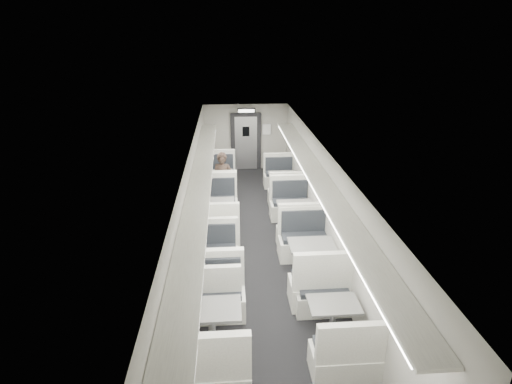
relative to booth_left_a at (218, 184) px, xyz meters
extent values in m
cube|color=black|center=(1.00, -3.37, -0.47)|extent=(3.00, 12.00, 0.12)
cube|color=silver|center=(1.00, -3.37, 2.05)|extent=(3.00, 12.00, 0.12)
cube|color=#BBB9AF|center=(1.00, 2.69, 0.79)|extent=(3.00, 0.12, 2.40)
cube|color=#BBB9AF|center=(-0.56, -3.37, 0.79)|extent=(0.12, 12.00, 2.40)
cube|color=#BBB9AF|center=(2.56, -3.37, 0.79)|extent=(0.12, 12.00, 2.40)
cube|color=white|center=(0.00, -0.83, -0.17)|extent=(1.12, 0.62, 0.48)
cube|color=#21252D|center=(0.00, -0.79, 0.12)|extent=(1.00, 0.50, 0.11)
cube|color=white|center=(0.00, -1.05, 0.44)|extent=(1.12, 0.13, 0.74)
cube|color=white|center=(0.00, 0.83, -0.17)|extent=(1.12, 0.62, 0.48)
cube|color=#21252D|center=(0.00, 0.79, 0.12)|extent=(1.00, 0.50, 0.11)
cube|color=white|center=(0.00, 1.05, 0.44)|extent=(1.12, 0.13, 0.74)
cylinder|color=silver|center=(0.00, 0.00, -0.04)|extent=(0.11, 0.11, 0.73)
cylinder|color=silver|center=(0.00, 0.00, -0.39)|extent=(0.38, 0.38, 0.03)
cube|color=gray|center=(0.00, 0.00, 0.37)|extent=(0.93, 0.64, 0.04)
cube|color=white|center=(0.00, -3.03, -0.17)|extent=(1.12, 0.62, 0.47)
cube|color=#21252D|center=(0.00, -2.99, 0.12)|extent=(0.99, 0.50, 0.11)
cube|color=white|center=(0.00, -3.25, 0.44)|extent=(1.12, 0.13, 0.74)
cube|color=white|center=(0.00, -1.38, -0.17)|extent=(1.12, 0.62, 0.47)
cube|color=#21252D|center=(0.00, -1.41, 0.12)|extent=(0.99, 0.50, 0.11)
cube|color=white|center=(0.00, -1.15, 0.44)|extent=(1.12, 0.13, 0.74)
cylinder|color=silver|center=(0.00, -2.20, -0.04)|extent=(0.11, 0.11, 0.73)
cylinder|color=silver|center=(0.00, -2.20, -0.39)|extent=(0.38, 0.38, 0.03)
cube|color=gray|center=(0.00, -2.20, 0.36)|extent=(0.93, 0.63, 0.04)
cube|color=white|center=(0.00, -5.46, -0.19)|extent=(1.01, 0.56, 0.43)
cube|color=#21252D|center=(0.00, -5.43, 0.07)|extent=(0.90, 0.45, 0.10)
cube|color=white|center=(0.00, -5.66, 0.36)|extent=(1.01, 0.11, 0.67)
cube|color=white|center=(0.00, -3.97, -0.19)|extent=(1.01, 0.56, 0.43)
cube|color=#21252D|center=(0.00, -4.00, 0.07)|extent=(0.90, 0.45, 0.10)
cube|color=white|center=(0.00, -3.76, 0.36)|extent=(1.01, 0.11, 0.67)
cylinder|color=silver|center=(0.00, -4.71, -0.08)|extent=(0.10, 0.10, 0.66)
cylinder|color=silver|center=(0.00, -4.71, -0.39)|extent=(0.34, 0.34, 0.03)
cube|color=gray|center=(0.00, -4.71, 0.29)|extent=(0.84, 0.57, 0.04)
cube|color=white|center=(0.00, -7.24, -0.16)|extent=(1.14, 0.64, 0.48)
cube|color=#21252D|center=(0.00, -7.21, 0.13)|extent=(1.01, 0.51, 0.11)
cube|color=white|center=(0.00, -7.47, 0.45)|extent=(1.14, 0.13, 0.75)
cube|color=white|center=(0.00, -5.56, -0.16)|extent=(1.14, 0.64, 0.48)
cube|color=#21252D|center=(0.00, -5.60, 0.13)|extent=(1.01, 0.51, 0.11)
cube|color=white|center=(0.00, -5.33, 0.45)|extent=(1.14, 0.13, 0.75)
cylinder|color=silver|center=(0.00, -6.40, -0.04)|extent=(0.11, 0.11, 0.74)
cylinder|color=silver|center=(0.00, -6.40, -0.39)|extent=(0.39, 0.39, 0.03)
cube|color=gray|center=(0.00, -6.40, 0.38)|extent=(0.95, 0.65, 0.04)
cube|color=white|center=(2.00, -0.73, -0.19)|extent=(1.01, 0.56, 0.43)
cube|color=#21252D|center=(2.00, -0.70, 0.07)|extent=(0.89, 0.45, 0.09)
cube|color=white|center=(2.00, -0.93, 0.35)|extent=(1.01, 0.11, 0.66)
cube|color=white|center=(2.00, 0.75, -0.19)|extent=(1.01, 0.56, 0.43)
cube|color=#21252D|center=(2.00, 0.72, 0.07)|extent=(0.89, 0.45, 0.09)
cube|color=white|center=(2.00, 0.95, 0.35)|extent=(1.01, 0.11, 0.66)
cylinder|color=silver|center=(2.00, 0.01, -0.08)|extent=(0.09, 0.09, 0.65)
cylinder|color=silver|center=(2.00, 0.01, -0.39)|extent=(0.34, 0.34, 0.03)
cube|color=gray|center=(2.00, 0.01, 0.29)|extent=(0.83, 0.57, 0.04)
cube|color=white|center=(2.00, -3.25, -0.18)|extent=(1.09, 0.61, 0.46)
cube|color=#21252D|center=(2.00, -3.22, 0.11)|extent=(0.97, 0.48, 0.10)
cube|color=white|center=(2.00, -3.47, 0.42)|extent=(1.09, 0.12, 0.72)
cube|color=white|center=(2.00, -1.64, -0.18)|extent=(1.09, 0.61, 0.46)
cube|color=#21252D|center=(2.00, -1.67, 0.11)|extent=(0.97, 0.48, 0.10)
cube|color=white|center=(2.00, -1.42, 0.42)|extent=(1.09, 0.12, 0.72)
cylinder|color=silver|center=(2.00, -2.44, -0.05)|extent=(0.10, 0.10, 0.71)
cylinder|color=silver|center=(2.00, -2.44, -0.39)|extent=(0.37, 0.37, 0.03)
cube|color=gray|center=(2.00, -2.44, 0.34)|extent=(0.91, 0.62, 0.04)
cube|color=white|center=(2.00, -5.36, -0.16)|extent=(1.14, 0.64, 0.48)
cube|color=#21252D|center=(2.00, -5.33, 0.13)|extent=(1.01, 0.51, 0.11)
cube|color=white|center=(2.00, -5.59, 0.45)|extent=(1.14, 0.13, 0.75)
cube|color=white|center=(2.00, -3.68, -0.16)|extent=(1.14, 0.64, 0.48)
cube|color=#21252D|center=(2.00, -3.72, 0.13)|extent=(1.01, 0.51, 0.11)
cube|color=white|center=(2.00, -3.45, 0.45)|extent=(1.14, 0.13, 0.75)
cylinder|color=silver|center=(2.00, -4.52, -0.04)|extent=(0.11, 0.11, 0.74)
cylinder|color=silver|center=(2.00, -4.52, -0.39)|extent=(0.39, 0.39, 0.03)
cube|color=gray|center=(2.00, -4.52, 0.38)|extent=(0.95, 0.65, 0.04)
cube|color=white|center=(2.00, -7.05, -0.19)|extent=(1.01, 0.56, 0.43)
cube|color=#21252D|center=(2.00, -7.02, 0.07)|extent=(0.90, 0.45, 0.10)
cube|color=white|center=(2.00, -7.26, 0.36)|extent=(1.01, 0.11, 0.67)
cube|color=white|center=(2.00, -5.56, -0.19)|extent=(1.01, 0.56, 0.43)
cube|color=#21252D|center=(2.00, -5.59, 0.07)|extent=(0.90, 0.45, 0.10)
cube|color=white|center=(2.00, -5.36, 0.36)|extent=(1.01, 0.11, 0.67)
cylinder|color=silver|center=(2.00, -6.31, -0.08)|extent=(0.10, 0.10, 0.66)
cylinder|color=silver|center=(2.00, -6.31, -0.39)|extent=(0.34, 0.34, 0.03)
cube|color=gray|center=(2.00, -6.31, 0.29)|extent=(0.84, 0.57, 0.04)
imported|color=black|center=(0.16, -0.87, 0.43)|extent=(0.69, 0.54, 1.68)
cube|color=black|center=(-0.49, 0.03, 0.94)|extent=(0.02, 1.18, 0.84)
cube|color=black|center=(-0.49, -2.17, 0.94)|extent=(0.02, 1.18, 0.84)
cube|color=black|center=(-0.49, -4.37, 0.94)|extent=(0.02, 1.18, 0.84)
cube|color=black|center=(-0.49, -6.57, 0.94)|extent=(0.02, 1.18, 0.84)
cube|color=white|center=(-0.26, -3.67, 1.51)|extent=(0.46, 10.40, 0.05)
cube|color=white|center=(-0.06, -3.67, 1.46)|extent=(0.05, 10.20, 0.04)
cube|color=white|center=(2.26, -3.67, 1.51)|extent=(0.46, 10.40, 0.05)
cube|color=white|center=(2.06, -3.67, 1.46)|extent=(0.05, 10.20, 0.04)
cube|color=black|center=(1.00, 2.57, 0.64)|extent=(1.10, 0.10, 2.10)
cube|color=silver|center=(1.00, 2.54, 0.59)|extent=(0.80, 0.05, 1.95)
cube|color=black|center=(1.00, 2.50, 1.04)|extent=(0.25, 0.02, 0.35)
cube|color=black|center=(1.00, 2.08, 1.87)|extent=(0.62, 0.10, 0.16)
cube|color=silver|center=(1.00, 2.02, 1.87)|extent=(0.54, 0.02, 0.10)
cube|color=white|center=(1.75, 2.55, 1.09)|extent=(0.32, 0.02, 0.40)
camera|label=1|loc=(0.33, -11.55, 4.49)|focal=28.00mm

